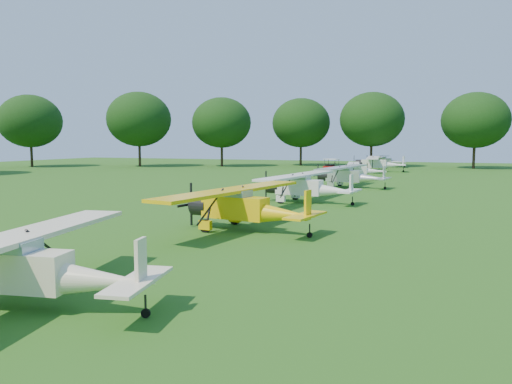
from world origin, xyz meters
TOP-DOWN VIEW (x-y plane):
  - ground at (0.00, 0.00)m, footprint 160.00×160.00m
  - tree_belt at (3.57, 0.16)m, footprint 137.36×130.27m
  - aircraft_1 at (-0.03, -21.82)m, footprint 6.68×10.57m
  - aircraft_2 at (0.86, -9.03)m, footprint 7.25×11.48m
  - aircraft_3 at (0.73, 3.03)m, footprint 7.09×11.27m
  - aircraft_4 at (1.51, 15.89)m, footprint 7.05×11.18m
  - aircraft_5 at (0.27, 28.66)m, footprint 6.21×9.83m
  - aircraft_6 at (0.83, 42.26)m, footprint 7.42×11.79m
  - aircraft_7 at (0.38, 55.46)m, footprint 6.63×10.53m
  - golf_cart at (-5.42, 39.81)m, footprint 2.46×1.89m

SIDE VIEW (x-z plane):
  - ground at x=0.00m, z-range 0.00..0.00m
  - golf_cart at x=-5.42m, z-range -0.31..1.56m
  - aircraft_5 at x=0.27m, z-range 0.16..2.09m
  - aircraft_1 at x=-0.03m, z-range 0.18..2.25m
  - aircraft_7 at x=0.38m, z-range 0.18..2.26m
  - aircraft_4 at x=1.51m, z-range 0.19..2.38m
  - aircraft_3 at x=0.73m, z-range 0.19..2.40m
  - aircraft_2 at x=0.86m, z-range 0.19..2.44m
  - aircraft_6 at x=0.83m, z-range 0.20..2.51m
  - tree_belt at x=3.57m, z-range 0.77..15.29m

